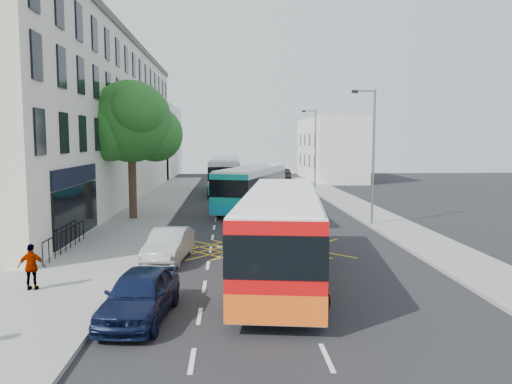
{
  "coord_description": "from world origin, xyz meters",
  "views": [
    {
      "loc": [
        -2.31,
        -17.3,
        5.17
      ],
      "look_at": [
        -0.75,
        11.14,
        2.2
      ],
      "focal_mm": 35.0,
      "sensor_mm": 36.0,
      "label": 1
    }
  ],
  "objects": [
    {
      "name": "lamp_near",
      "position": [
        6.2,
        12.0,
        4.62
      ],
      "size": [
        1.45,
        0.15,
        8.0
      ],
      "color": "slate",
      "rests_on": "pavement_right"
    },
    {
      "name": "parked_car_blue",
      "position": [
        -4.9,
        -3.12,
        0.73
      ],
      "size": [
        2.16,
        4.42,
        1.45
      ],
      "primitive_type": "imported",
      "rotation": [
        0.0,
        0.0,
        -0.11
      ],
      "color": "black",
      "rests_on": "ground"
    },
    {
      "name": "lamp_far",
      "position": [
        6.2,
        32.0,
        4.62
      ],
      "size": [
        1.45,
        0.15,
        8.0
      ],
      "color": "slate",
      "rests_on": "pavement_right"
    },
    {
      "name": "railings",
      "position": [
        -9.7,
        5.3,
        0.72
      ],
      "size": [
        0.08,
        5.6,
        1.14
      ],
      "primitive_type": null,
      "color": "black",
      "rests_on": "pavement_left"
    },
    {
      "name": "motorbike",
      "position": [
        0.42,
        -1.92,
        0.9
      ],
      "size": [
        0.79,
        2.12,
        1.91
      ],
      "rotation": [
        0.0,
        0.0,
        0.23
      ],
      "color": "black",
      "rests_on": "ground"
    },
    {
      "name": "street_tree",
      "position": [
        -8.51,
        14.97,
        6.29
      ],
      "size": [
        6.3,
        5.7,
        8.8
      ],
      "color": "#382619",
      "rests_on": "pavement_left"
    },
    {
      "name": "terrace_main",
      "position": [
        -14.0,
        24.49,
        6.76
      ],
      "size": [
        8.3,
        45.0,
        13.5
      ],
      "color": "beige",
      "rests_on": "ground"
    },
    {
      "name": "pavement_left",
      "position": [
        -8.5,
        15.0,
        0.07
      ],
      "size": [
        5.0,
        70.0,
        0.15
      ],
      "primitive_type": "cube",
      "color": "gray",
      "rests_on": "ground"
    },
    {
      "name": "ground",
      "position": [
        0.0,
        0.0,
        0.0
      ],
      "size": [
        120.0,
        120.0,
        0.0
      ],
      "primitive_type": "plane",
      "color": "black",
      "rests_on": "ground"
    },
    {
      "name": "building_right",
      "position": [
        11.0,
        48.0,
        4.0
      ],
      "size": [
        6.0,
        18.0,
        8.0
      ],
      "primitive_type": "cube",
      "color": "silver",
      "rests_on": "ground"
    },
    {
      "name": "pedestrian_far",
      "position": [
        -8.93,
        -0.56,
        0.93
      ],
      "size": [
        0.92,
        0.39,
        1.56
      ],
      "primitive_type": "imported",
      "rotation": [
        0.0,
        0.0,
        3.15
      ],
      "color": "gray",
      "rests_on": "pavement_left"
    },
    {
      "name": "bus_near",
      "position": [
        -0.37,
        0.88,
        1.74
      ],
      "size": [
        4.23,
        11.97,
        3.3
      ],
      "rotation": [
        0.0,
        0.0,
        -0.13
      ],
      "color": "silver",
      "rests_on": "ground"
    },
    {
      "name": "parked_car_silver",
      "position": [
        -4.9,
        3.92,
        0.69
      ],
      "size": [
        1.95,
        4.31,
        1.37
      ],
      "primitive_type": "imported",
      "rotation": [
        0.0,
        0.0,
        -0.12
      ],
      "color": "#94979B",
      "rests_on": "ground"
    },
    {
      "name": "red_hatchback",
      "position": [
        3.05,
        18.22,
        0.59
      ],
      "size": [
        1.88,
        4.15,
        1.18
      ],
      "primitive_type": "imported",
      "rotation": [
        0.0,
        0.0,
        3.09
      ],
      "color": "#BA2708",
      "rests_on": "ground"
    },
    {
      "name": "bus_mid",
      "position": [
        -0.59,
        19.48,
        1.68
      ],
      "size": [
        6.03,
        11.58,
        3.19
      ],
      "rotation": [
        0.0,
        0.0,
        -0.32
      ],
      "color": "silver",
      "rests_on": "ground"
    },
    {
      "name": "distant_car_silver",
      "position": [
        3.34,
        41.78,
        0.69
      ],
      "size": [
        1.69,
        4.06,
        1.38
      ],
      "primitive_type": "imported",
      "rotation": [
        0.0,
        0.0,
        3.16
      ],
      "color": "#A0A1A8",
      "rests_on": "ground"
    },
    {
      "name": "distant_car_grey",
      "position": [
        -0.53,
        42.49,
        0.71
      ],
      "size": [
        2.76,
        5.27,
        1.42
      ],
      "primitive_type": "imported",
      "rotation": [
        0.0,
        0.0,
        -0.08
      ],
      "color": "#46494E",
      "rests_on": "ground"
    },
    {
      "name": "distant_car_dark",
      "position": [
        4.89,
        49.13,
        0.7
      ],
      "size": [
        1.89,
        4.35,
        1.39
      ],
      "primitive_type": "imported",
      "rotation": [
        0.0,
        0.0,
        3.24
      ],
      "color": "black",
      "rests_on": "ground"
    },
    {
      "name": "bus_far",
      "position": [
        -2.69,
        31.68,
        1.81
      ],
      "size": [
        3.12,
        12.22,
        3.43
      ],
      "rotation": [
        0.0,
        0.0,
        -0.01
      ],
      "color": "silver",
      "rests_on": "ground"
    },
    {
      "name": "pavement_right",
      "position": [
        7.5,
        15.0,
        0.07
      ],
      "size": [
        3.0,
        70.0,
        0.15
      ],
      "primitive_type": "cube",
      "color": "gray",
      "rests_on": "ground"
    },
    {
      "name": "terrace_far",
      "position": [
        -14.0,
        55.0,
        5.0
      ],
      "size": [
        8.0,
        20.0,
        10.0
      ],
      "primitive_type": "cube",
      "color": "silver",
      "rests_on": "ground"
    }
  ]
}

